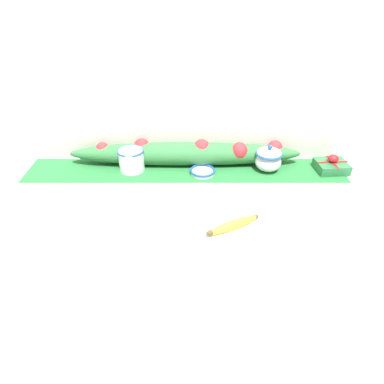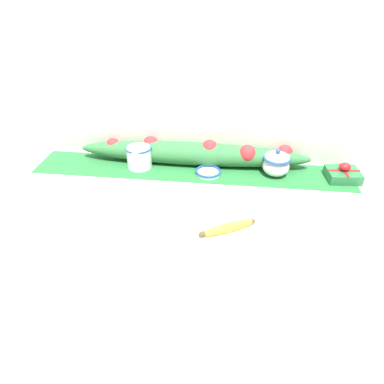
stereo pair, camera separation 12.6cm
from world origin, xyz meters
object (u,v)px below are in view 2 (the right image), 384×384
object	(u,v)px
small_dish	(208,172)
sugar_bowl	(276,164)
spoon	(310,197)
gift_box	(343,174)
napkin_stack	(11,203)
banana	(228,228)
cream_pitcher	(139,156)

from	to	relation	value
small_dish	sugar_bowl	bearing A→B (deg)	6.29
spoon	small_dish	bearing A→B (deg)	175.06
sugar_bowl	gift_box	xyz separation A→B (m)	(0.28, -0.00, -0.03)
sugar_bowl	gift_box	world-z (taller)	sugar_bowl
sugar_bowl	napkin_stack	size ratio (longest dim) A/B	0.81
banana	gift_box	size ratio (longest dim) A/B	1.40
sugar_bowl	cream_pitcher	bearing A→B (deg)	179.91
napkin_stack	cream_pitcher	bearing A→B (deg)	40.84
cream_pitcher	spoon	bearing A→B (deg)	-12.76
small_dish	banana	size ratio (longest dim) A/B	0.56
sugar_bowl	banana	world-z (taller)	sugar_bowl
cream_pitcher	napkin_stack	distance (m)	0.53
spoon	cream_pitcher	bearing A→B (deg)	179.95
sugar_bowl	spoon	xyz separation A→B (m)	(0.12, -0.16, -0.05)
sugar_bowl	banana	distance (m)	0.44
small_dish	cream_pitcher	bearing A→B (deg)	174.01
napkin_stack	gift_box	xyz separation A→B (m)	(1.27, 0.34, 0.01)
napkin_stack	gift_box	bearing A→B (deg)	15.15
banana	napkin_stack	xyz separation A→B (m)	(-0.80, 0.05, -0.00)
small_dish	gift_box	size ratio (longest dim) A/B	0.79
napkin_stack	banana	bearing A→B (deg)	-3.76
small_dish	napkin_stack	distance (m)	0.78
cream_pitcher	napkin_stack	size ratio (longest dim) A/B	0.90
gift_box	cream_pitcher	bearing A→B (deg)	179.69
small_dish	spoon	size ratio (longest dim) A/B	0.70
spoon	gift_box	bearing A→B (deg)	58.12
cream_pitcher	small_dish	world-z (taller)	cream_pitcher
spoon	gift_box	world-z (taller)	gift_box
cream_pitcher	spoon	distance (m)	0.73
banana	napkin_stack	bearing A→B (deg)	176.24
small_dish	gift_box	distance (m)	0.56
banana	napkin_stack	world-z (taller)	banana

